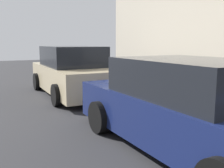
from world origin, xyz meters
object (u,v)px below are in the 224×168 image
object	(u,v)px
fire_hydrant	(109,72)
suitcase_silver_3	(179,90)
suitcase_maroon_1	(209,94)
suitcase_teal_7	(139,81)
suitcase_silver_10	(118,74)
suitcase_navy_9	(123,75)
bollard_post	(99,69)
suitcase_olive_4	(169,87)
suitcase_red_5	(158,83)
suitcase_black_6	(147,81)
parked_car_navy_0	(189,108)
suitcase_maroon_8	(130,77)
suitcase_navy_2	(190,92)
parked_car_beige_1	(72,72)

from	to	relation	value
fire_hydrant	suitcase_silver_3	bearing A→B (deg)	-179.40
suitcase_maroon_1	suitcase_teal_7	xyz separation A→B (m)	(3.12, 0.01, -0.05)
suitcase_maroon_1	suitcase_silver_10	bearing A→B (deg)	-0.50
suitcase_navy_9	suitcase_silver_10	bearing A→B (deg)	-6.41
fire_hydrant	bollard_post	bearing A→B (deg)	13.34
suitcase_olive_4	suitcase_red_5	distance (m)	0.50
suitcase_black_6	suitcase_teal_7	xyz separation A→B (m)	(0.54, -0.05, -0.09)
suitcase_red_5	suitcase_silver_10	world-z (taller)	suitcase_red_5
bollard_post	parked_car_navy_0	distance (m)	7.83
suitcase_maroon_8	suitcase_navy_9	distance (m)	0.55
suitcase_teal_7	suitcase_black_6	bearing A→B (deg)	174.82
suitcase_silver_10	bollard_post	distance (m)	1.33
fire_hydrant	suitcase_maroon_1	bearing A→B (deg)	-179.72
suitcase_silver_10	fire_hydrant	world-z (taller)	suitcase_silver_10
suitcase_teal_7	suitcase_silver_10	world-z (taller)	suitcase_silver_10
suitcase_navy_2	suitcase_red_5	size ratio (longest dim) A/B	0.68
suitcase_maroon_8	suitcase_navy_9	xyz separation A→B (m)	(0.54, -0.04, 0.02)
suitcase_red_5	suitcase_maroon_8	size ratio (longest dim) A/B	0.95
suitcase_black_6	parked_car_navy_0	size ratio (longest dim) A/B	0.17
suitcase_black_6	bollard_post	xyz separation A→B (m)	(3.46, 0.11, 0.11)
suitcase_teal_7	suitcase_silver_10	xyz separation A→B (m)	(1.61, -0.05, 0.09)
bollard_post	suitcase_olive_4	bearing A→B (deg)	-177.06
suitcase_navy_2	suitcase_silver_3	size ratio (longest dim) A/B	0.91
parked_car_beige_1	suitcase_maroon_1	bearing A→B (deg)	-150.46
fire_hydrant	suitcase_olive_4	bearing A→B (deg)	-178.82
suitcase_navy_2	suitcase_navy_9	world-z (taller)	suitcase_navy_9
suitcase_navy_2	bollard_post	size ratio (longest dim) A/B	0.71
fire_hydrant	suitcase_maroon_8	bearing A→B (deg)	179.16
suitcase_maroon_8	bollard_post	xyz separation A→B (m)	(2.36, 0.12, 0.11)
suitcase_black_6	bollard_post	world-z (taller)	bollard_post
suitcase_olive_4	suitcase_navy_9	xyz separation A→B (m)	(2.62, 0.07, 0.11)
suitcase_olive_4	parked_car_beige_1	bearing A→B (deg)	44.25
suitcase_olive_4	suitcase_teal_7	size ratio (longest dim) A/B	0.96
suitcase_silver_3	suitcase_maroon_8	xyz separation A→B (m)	(2.57, 0.07, 0.11)
suitcase_maroon_8	parked_car_beige_1	xyz separation A→B (m)	(0.28, 2.19, 0.27)
suitcase_silver_3	suitcase_red_5	xyz separation A→B (m)	(0.99, 0.00, 0.10)
suitcase_maroon_1	suitcase_navy_2	distance (m)	0.57
suitcase_maroon_1	suitcase_black_6	xyz separation A→B (m)	(2.58, 0.06, 0.04)
suitcase_navy_9	bollard_post	size ratio (longest dim) A/B	1.06
suitcase_silver_10	parked_car_beige_1	world-z (taller)	parked_car_beige_1
suitcase_teal_7	suitcase_navy_9	xyz separation A→B (m)	(1.10, 0.00, 0.10)
suitcase_teal_7	suitcase_red_5	bearing A→B (deg)	-178.33
suitcase_olive_4	parked_car_beige_1	world-z (taller)	parked_car_beige_1
suitcase_navy_2	suitcase_red_5	bearing A→B (deg)	-4.01
suitcase_maroon_1	suitcase_silver_3	distance (m)	1.11
suitcase_navy_9	bollard_post	world-z (taller)	suitcase_navy_9
suitcase_teal_7	fire_hydrant	bearing A→B (deg)	0.36
suitcase_maroon_8	suitcase_black_6	bearing A→B (deg)	179.49
suitcase_maroon_8	parked_car_navy_0	size ratio (longest dim) A/B	0.22
suitcase_navy_9	fire_hydrant	world-z (taller)	suitcase_navy_9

